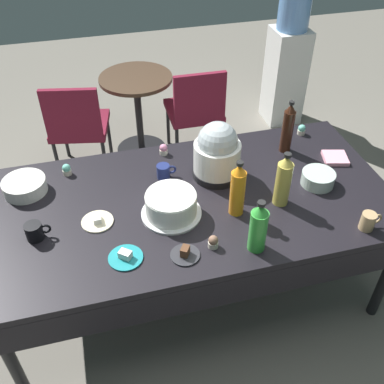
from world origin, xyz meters
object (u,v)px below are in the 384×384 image
frosted_layer_cake (171,205)px  slow_cooker (217,152)px  water_cooler (287,62)px  soda_bottle_ginger_ale (283,181)px  coffee_mug_black (35,231)px  cupcake_rose (302,130)px  coffee_mug_navy (164,171)px  dessert_plate_teal (126,257)px  dessert_plate_cream (97,221)px  cupcake_vanilla (213,242)px  glass_salad_bowl (318,178)px  cupcake_mint (67,170)px  potluck_table (192,207)px  dessert_plate_charcoal (185,254)px  soda_bottle_lime_soda (258,227)px  soda_bottle_orange_juice (238,190)px  coffee_mug_tan (368,221)px  round_cafe_table (138,101)px  cupcake_berry (164,150)px  ceramic_snack_bowl (25,186)px  soda_bottle_cola (288,128)px  maroon_chair_left (77,124)px  maroon_chair_right (196,108)px

frosted_layer_cake → slow_cooker: (0.32, 0.26, 0.10)m
water_cooler → soda_bottle_ginger_ale: bearing=-115.6°
frosted_layer_cake → coffee_mug_black: size_ratio=2.53×
slow_cooker → cupcake_rose: bearing=22.5°
coffee_mug_navy → dessert_plate_teal: bearing=-118.5°
dessert_plate_cream → cupcake_vanilla: size_ratio=2.43×
glass_salad_bowl → cupcake_mint: size_ratio=2.76×
coffee_mug_navy → coffee_mug_black: bearing=-156.2°
potluck_table → dessert_plate_charcoal: bearing=-109.3°
potluck_table → dessert_plate_teal: size_ratio=13.32×
soda_bottle_lime_soda → soda_bottle_orange_juice: bearing=92.1°
dessert_plate_cream → dessert_plate_teal: 0.30m
potluck_table → soda_bottle_ginger_ale: (0.45, -0.14, 0.21)m
dessert_plate_cream → cupcake_rose: 1.45m
coffee_mug_tan → round_cafe_table: 2.24m
cupcake_berry → coffee_mug_navy: coffee_mug_navy is taller
ceramic_snack_bowl → dessert_plate_teal: bearing=-53.6°
dessert_plate_cream → coffee_mug_black: coffee_mug_black is taller
soda_bottle_ginger_ale → water_cooler: (0.94, 1.97, -0.31)m
frosted_layer_cake → round_cafe_table: 1.73m
ceramic_snack_bowl → cupcake_berry: size_ratio=3.49×
soda_bottle_cola → coffee_mug_tan: soda_bottle_cola is taller
slow_cooker → coffee_mug_navy: (-0.30, 0.06, -0.12)m
coffee_mug_tan → soda_bottle_cola: bearing=99.2°
coffee_mug_tan → water_cooler: bearing=75.2°
soda_bottle_cola → round_cafe_table: soda_bottle_cola is taller
slow_cooker → coffee_mug_tan: size_ratio=2.99×
frosted_layer_cake → maroon_chair_left: frosted_layer_cake is taller
coffee_mug_navy → maroon_chair_left: 1.29m
coffee_mug_navy → maroon_chair_right: 1.30m
slow_cooker → dessert_plate_charcoal: 0.66m
potluck_table → cupcake_berry: bearing=97.5°
dessert_plate_charcoal → round_cafe_table: (0.09, 2.00, -0.26)m
soda_bottle_orange_juice → coffee_mug_navy: (-0.30, 0.38, -0.11)m
slow_cooker → maroon_chair_right: bearing=80.3°
cupcake_rose → soda_bottle_ginger_ale: soda_bottle_ginger_ale is taller
potluck_table → dessert_plate_teal: bearing=-141.1°
cupcake_vanilla → soda_bottle_cola: (0.66, 0.67, 0.13)m
soda_bottle_cola → maroon_chair_right: size_ratio=0.40×
dessert_plate_teal → soda_bottle_orange_juice: (0.61, 0.17, 0.14)m
soda_bottle_orange_juice → maroon_chair_left: 1.77m
soda_bottle_cola → water_cooler: bearing=64.7°
dessert_plate_cream → soda_bottle_lime_soda: size_ratio=0.57×
glass_salad_bowl → dessert_plate_cream: size_ratio=1.13×
glass_salad_bowl → round_cafe_table: 1.86m
soda_bottle_orange_juice → soda_bottle_ginger_ale: soda_bottle_orange_juice is taller
cupcake_berry → cupcake_mint: size_ratio=1.00×
soda_bottle_cola → maroon_chair_right: 1.20m
cupcake_rose → soda_bottle_cola: (-0.18, -0.14, 0.13)m
dessert_plate_charcoal → water_cooler: (1.53, 2.21, -0.17)m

